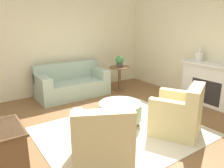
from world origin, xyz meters
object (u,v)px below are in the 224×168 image
(side_table, at_px, (119,74))
(couch, at_px, (72,84))
(armchair_right, at_px, (179,115))
(potted_plant_on_side_table, at_px, (120,61))
(vase_mantel_near, at_px, (199,56))
(ottoman_table, at_px, (120,111))
(armchair_left, at_px, (102,142))

(side_table, bearing_deg, couch, 168.40)
(armchair_right, relative_size, potted_plant_on_side_table, 3.32)
(side_table, distance_m, vase_mantel_near, 2.19)
(ottoman_table, bearing_deg, armchair_right, -51.47)
(armchair_right, relative_size, ottoman_table, 1.29)
(armchair_left, distance_m, ottoman_table, 1.25)
(couch, bearing_deg, side_table, -11.60)
(armchair_left, bearing_deg, vase_mantel_near, 14.67)
(ottoman_table, bearing_deg, armchair_left, -138.22)
(armchair_left, bearing_deg, ottoman_table, 41.78)
(armchair_right, xyz_separation_m, ottoman_table, (-0.66, 0.83, -0.06))
(side_table, xyz_separation_m, vase_mantel_near, (1.02, -1.82, 0.66))
(potted_plant_on_side_table, bearing_deg, couch, 168.40)
(ottoman_table, height_order, potted_plant_on_side_table, potted_plant_on_side_table)
(armchair_left, height_order, ottoman_table, armchair_left)
(couch, xyz_separation_m, side_table, (1.36, -0.28, 0.15))
(couch, relative_size, armchair_left, 1.75)
(armchair_left, xyz_separation_m, side_table, (2.28, 2.68, 0.12))
(potted_plant_on_side_table, bearing_deg, armchair_right, -104.40)
(vase_mantel_near, bearing_deg, armchair_left, -165.33)
(couch, relative_size, side_table, 2.69)
(armchair_left, height_order, vase_mantel_near, vase_mantel_near)
(armchair_right, height_order, ottoman_table, armchair_right)
(vase_mantel_near, distance_m, potted_plant_on_side_table, 2.10)
(armchair_left, xyz_separation_m, armchair_right, (1.59, 0.00, 0.00))
(armchair_right, height_order, side_table, armchair_right)
(ottoman_table, xyz_separation_m, vase_mantel_near, (2.38, 0.03, 0.84))
(side_table, height_order, potted_plant_on_side_table, potted_plant_on_side_table)
(couch, relative_size, ottoman_table, 2.27)
(armchair_left, distance_m, vase_mantel_near, 3.51)
(couch, distance_m, vase_mantel_near, 3.28)
(side_table, relative_size, potted_plant_on_side_table, 2.16)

